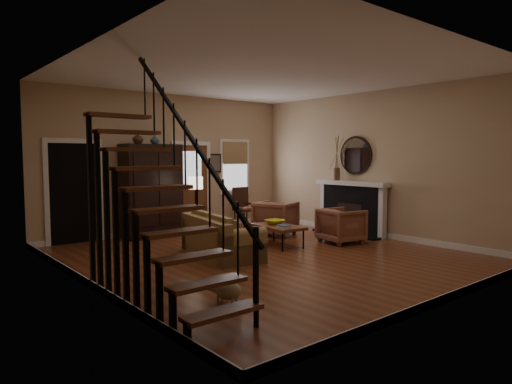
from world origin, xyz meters
TOP-DOWN VIEW (x-y plane):
  - room at (-0.41, 1.76)m, footprint 7.00×7.33m
  - staircase at (-2.78, -1.30)m, footprint 0.94×2.80m
  - fireplace at (3.13, 0.50)m, footprint 0.33×1.95m
  - armoire at (-0.70, 3.15)m, footprint 1.30×0.60m
  - vase_a at (-1.05, 3.05)m, footprint 0.24×0.24m
  - vase_b at (-0.65, 3.05)m, footprint 0.20×0.20m
  - sofa at (-0.64, 0.50)m, footprint 1.18×2.06m
  - coffee_table at (0.77, 0.51)m, footprint 0.75×1.17m
  - bowl at (0.82, 0.66)m, footprint 0.38×0.38m
  - books at (0.65, 0.21)m, footprint 0.21×0.28m
  - armchair_left at (2.05, -0.07)m, footprint 0.93×0.91m
  - armchair_right at (1.61, 1.50)m, footprint 1.14×1.12m
  - floor_lamp at (-0.17, 2.14)m, footprint 0.39×0.39m
  - side_chair at (1.85, 2.95)m, footprint 0.54×0.54m
  - dog at (-2.15, -1.77)m, footprint 0.39×0.47m

SIDE VIEW (x-z plane):
  - dog at x=-2.15m, z-range 0.00..0.30m
  - coffee_table at x=0.77m, z-range 0.00..0.43m
  - sofa at x=-0.64m, z-range 0.00..0.72m
  - armchair_left at x=2.05m, z-range 0.00..0.74m
  - armchair_right at x=1.61m, z-range 0.00..0.80m
  - books at x=0.65m, z-range 0.43..0.48m
  - bowl at x=0.82m, z-range 0.43..0.53m
  - side_chair at x=1.85m, z-range 0.00..1.02m
  - floor_lamp at x=-0.17m, z-range 0.00..1.39m
  - fireplace at x=3.13m, z-range -0.41..1.89m
  - armoire at x=-0.70m, z-range 0.00..2.10m
  - room at x=-0.41m, z-range -0.14..3.16m
  - staircase at x=-2.78m, z-range 0.00..3.20m
  - vase_b at x=-0.65m, z-range 2.10..2.31m
  - vase_a at x=-1.05m, z-range 2.10..2.35m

